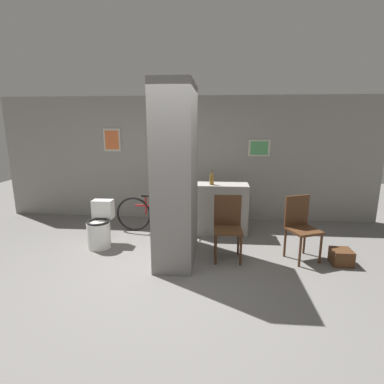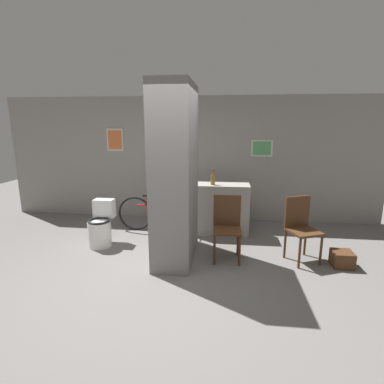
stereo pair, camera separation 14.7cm
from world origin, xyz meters
TOP-DOWN VIEW (x-y plane):
  - ground_plane at (0.00, 0.00)m, footprint 14.00×14.00m
  - wall_back at (-0.00, 2.63)m, footprint 8.00×0.09m
  - pillar_center at (0.04, 0.63)m, footprint 0.58×1.27m
  - counter_shelf at (0.66, 1.74)m, footprint 1.14×0.44m
  - toilet at (-1.31, 0.93)m, footprint 0.38×0.54m
  - chair_near_pillar at (0.82, 0.66)m, footprint 0.43×0.43m
  - chair_by_doorway at (1.93, 0.74)m, footprint 0.55×0.55m
  - bicycle at (-0.45, 1.71)m, footprint 1.65×0.42m
  - bottle_tall at (0.55, 1.67)m, footprint 0.08×0.08m
  - floor_crate at (2.50, 0.56)m, footprint 0.28×0.28m

SIDE VIEW (x-z plane):
  - ground_plane at x=0.00m, z-range 0.00..0.00m
  - floor_crate at x=2.50m, z-range 0.00..0.23m
  - toilet at x=-1.31m, z-range -0.05..0.70m
  - bicycle at x=-0.45m, z-range -0.01..0.71m
  - counter_shelf at x=0.66m, z-range 0.00..0.95m
  - chair_near_pillar at x=0.82m, z-range 0.05..1.03m
  - chair_by_doorway at x=1.93m, z-range 0.05..1.03m
  - bottle_tall at x=0.55m, z-range 0.91..1.19m
  - pillar_center at x=0.04m, z-range 0.00..2.60m
  - wall_back at x=0.00m, z-range 0.00..2.60m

